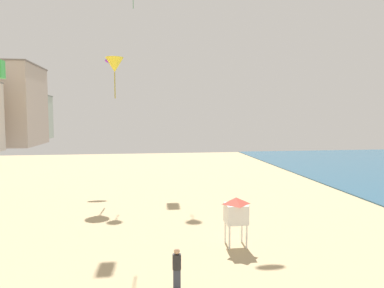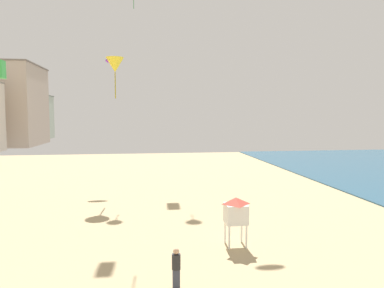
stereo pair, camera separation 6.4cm
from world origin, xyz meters
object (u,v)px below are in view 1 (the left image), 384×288
kite_purple_parafoil (113,61)px  kite_yellow_delta (115,65)px  lifeguard_stand (236,211)px  kite_flyer (177,266)px

kite_purple_parafoil → kite_yellow_delta: bearing=-84.1°
lifeguard_stand → kite_yellow_delta: size_ratio=0.70×
kite_flyer → lifeguard_stand: size_ratio=0.64×
lifeguard_stand → kite_purple_parafoil: size_ratio=1.64×
kite_purple_parafoil → kite_yellow_delta: 5.58m
kite_flyer → kite_yellow_delta: kite_yellow_delta is taller
kite_purple_parafoil → kite_flyer: bearing=-80.5°
lifeguard_stand → kite_purple_parafoil: (-7.67, 20.52, 10.56)m
lifeguard_stand → kite_purple_parafoil: bearing=88.0°
lifeguard_stand → kite_yellow_delta: (-7.11, 15.10, 9.40)m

